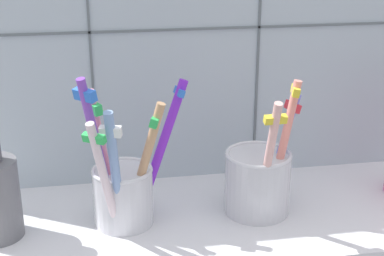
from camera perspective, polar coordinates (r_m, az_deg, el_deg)
counter_slab at (r=67.27cm, az=-0.05°, el=-9.77°), size 64.00×22.00×2.00cm
tile_wall_back at (r=71.06cm, az=-1.75°, el=10.43°), size 64.00×2.20×45.00cm
toothbrush_cup_left at (r=63.26cm, az=-7.05°, el=-6.09°), size 12.76×9.47×18.49cm
toothbrush_cup_right at (r=66.09cm, az=6.96°, el=-5.29°), size 8.88×9.92×16.68cm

